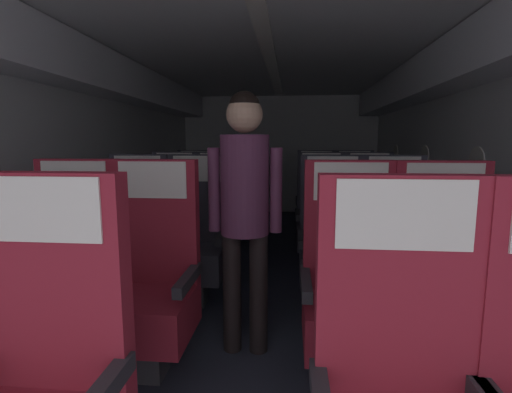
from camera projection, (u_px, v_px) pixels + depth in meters
ground at (265, 285)px, 3.36m from camera, size 3.73×7.62×0.02m
fuselage_shell at (268, 109)px, 3.40m from camera, size 3.61×7.27×2.14m
seat_b_left_window at (72, 282)px, 2.09m from camera, size 0.50×0.47×1.17m
seat_b_left_aisle at (151, 286)px, 2.03m from camera, size 0.50×0.47×1.17m
seat_b_right_aisle at (443, 297)px, 1.88m from camera, size 0.50×0.47×1.17m
seat_b_right_window at (349, 292)px, 1.94m from camera, size 0.50×0.47×1.17m
seat_c_left_window at (136, 240)px, 2.97m from camera, size 0.50×0.47×1.17m
seat_c_left_aisle at (196, 242)px, 2.94m from camera, size 0.50×0.47×1.17m
seat_c_right_aisle at (393, 247)px, 2.80m from camera, size 0.50×0.47×1.17m
seat_c_right_window at (331, 246)px, 2.83m from camera, size 0.50×0.47×1.17m
seat_d_left_window at (174, 217)px, 3.90m from camera, size 0.50×0.47×1.17m
seat_d_left_aisle at (218, 219)px, 3.84m from camera, size 0.50×0.47×1.17m
seat_d_right_aisle at (369, 221)px, 3.71m from camera, size 0.50×0.47×1.17m
seat_d_right_window at (320, 220)px, 3.75m from camera, size 0.50×0.47×1.17m
seat_e_left_window at (195, 204)px, 4.79m from camera, size 0.50×0.47×1.17m
seat_e_left_aisle at (232, 204)px, 4.76m from camera, size 0.50×0.47×1.17m
seat_e_right_aisle at (354, 206)px, 4.61m from camera, size 0.50×0.47×1.17m
seat_e_right_window at (316, 205)px, 4.67m from camera, size 0.50×0.47×1.17m
flight_attendant at (245, 197)px, 2.16m from camera, size 0.43×0.28×1.54m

